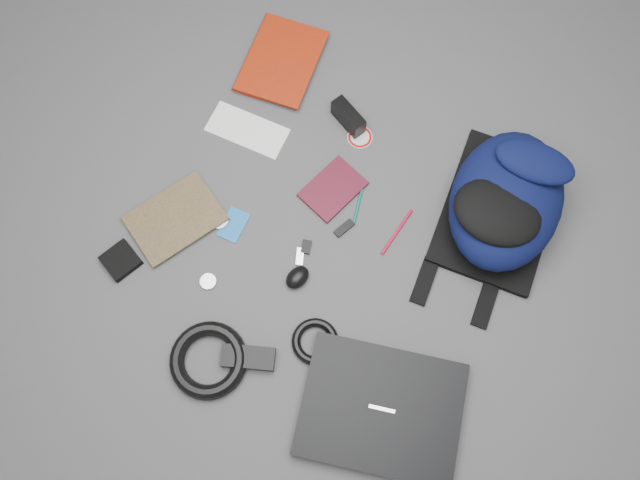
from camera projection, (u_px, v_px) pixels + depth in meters
The scene contains 22 objects.
ground at pixel (320, 242), 1.74m from camera, with size 4.00×4.00×0.00m, color #4F4F51.
backpack at pixel (506, 200), 1.68m from camera, with size 0.32×0.46×0.19m, color black, non-canonical shape.
laptop at pixel (381, 409), 1.59m from camera, with size 0.40×0.31×0.04m, color black.
textbook_red at pixel (249, 51), 1.91m from camera, with size 0.21×0.29×0.03m, color maroon.
comic_book at pixel (159, 194), 1.77m from camera, with size 0.18×0.25×0.02m, color #AB880C.
envelope at pixel (247, 130), 1.84m from camera, with size 0.24×0.11×0.00m, color white.
dvd_case at pixel (333, 189), 1.78m from camera, with size 0.12×0.17×0.01m, color #3F0C17.
compact_camera at pixel (348, 117), 1.82m from camera, with size 0.11×0.04×0.06m, color black.
sticker_disc at pixel (360, 137), 1.84m from camera, with size 0.07×0.07×0.00m, color silver.
pen_teal at pixel (359, 201), 1.77m from camera, with size 0.01×0.01×0.14m, color #0A6250.
pen_red at pixel (397, 232), 1.75m from camera, with size 0.01×0.01×0.16m, color #B40D2E.
id_badge at pixel (233, 225), 1.75m from camera, with size 0.06×0.09×0.00m, color #186DB8.
usb_black at pixel (344, 228), 1.75m from camera, with size 0.02×0.06×0.01m, color black.
usb_silver at pixel (300, 257), 1.72m from camera, with size 0.02×0.05×0.01m, color silver.
key_fob at pixel (306, 247), 1.73m from camera, with size 0.02×0.04×0.01m, color black.
mouse at pixel (297, 277), 1.69m from camera, with size 0.05×0.07×0.04m, color black.
headphone_left at pixel (219, 220), 1.75m from camera, with size 0.05×0.05×0.01m, color silver.
headphone_right at pixel (208, 282), 1.70m from camera, with size 0.04×0.04×0.01m, color silver.
cable_coil at pixel (315, 341), 1.65m from camera, with size 0.13×0.13×0.02m, color black.
power_brick at pixel (248, 358), 1.63m from camera, with size 0.14×0.06×0.03m, color black.
power_cord_coil at pixel (209, 360), 1.62m from camera, with size 0.21×0.21×0.04m, color black.
pouch at pixel (121, 260), 1.71m from camera, with size 0.09×0.09×0.02m, color black.
Camera 1 is at (0.26, -0.45, 1.66)m, focal length 35.00 mm.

